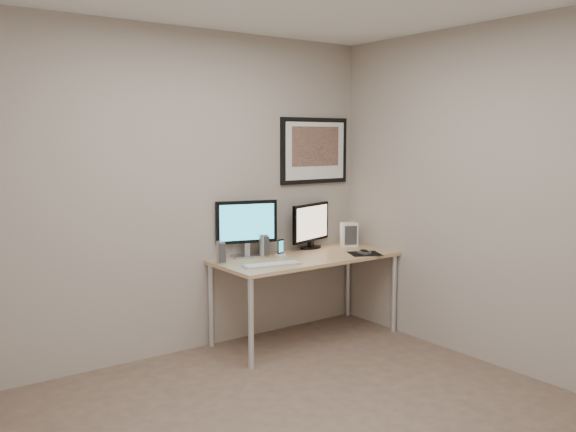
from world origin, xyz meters
name	(u,v)px	position (x,y,z in m)	size (l,w,h in m)	color
floor	(311,429)	(0.00, 0.00, 0.00)	(3.60, 3.60, 0.00)	brown
room	(268,153)	(0.00, 0.45, 1.64)	(3.60, 3.60, 3.60)	white
desk	(306,264)	(1.00, 1.35, 0.66)	(1.60, 0.70, 0.73)	tan
framed_art	(314,151)	(1.35, 1.68, 1.62)	(0.75, 0.04, 0.60)	black
monitor_large	(247,226)	(0.56, 1.60, 1.00)	(0.52, 0.23, 0.48)	#A6A6AA
monitor_tv	(311,225)	(1.25, 1.61, 0.95)	(0.51, 0.19, 0.42)	black
speaker_left	(221,253)	(0.25, 1.49, 0.82)	(0.07, 0.07, 0.18)	#A6A6AA
speaker_right	(263,246)	(0.69, 1.54, 0.83)	(0.08, 0.08, 0.19)	#A6A6AA
phone_dock	(281,247)	(0.84, 1.50, 0.80)	(0.07, 0.07, 0.14)	black
keyboard	(272,264)	(0.54, 1.20, 0.74)	(0.48, 0.13, 0.02)	silver
mousepad	(365,254)	(1.48, 1.13, 0.73)	(0.26, 0.23, 0.00)	black
mouse	(364,251)	(1.46, 1.12, 0.75)	(0.07, 0.12, 0.04)	black
fan_unit	(349,234)	(1.62, 1.49, 0.84)	(0.15, 0.11, 0.22)	silver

